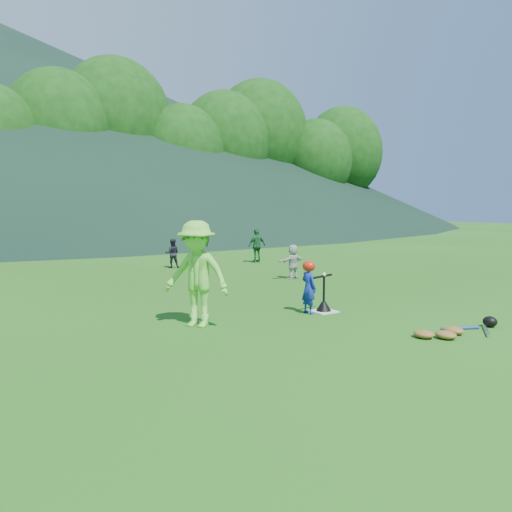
{
  "coord_description": "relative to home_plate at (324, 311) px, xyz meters",
  "views": [
    {
      "loc": [
        -6.26,
        -7.46,
        2.02
      ],
      "look_at": [
        0.0,
        2.5,
        0.9
      ],
      "focal_mm": 35.0,
      "sensor_mm": 36.0,
      "label": 1
    }
  ],
  "objects": [
    {
      "name": "outfield_fence",
      "position": [
        0.0,
        28.0,
        0.69
      ],
      "size": [
        70.07,
        0.08,
        1.33
      ],
      "color": "gray",
      "rests_on": "ground"
    },
    {
      "name": "ground",
      "position": [
        0.0,
        0.0,
        -0.01
      ],
      "size": [
        120.0,
        120.0,
        0.0
      ],
      "primitive_type": "plane",
      "color": "#204F12",
      "rests_on": "ground"
    },
    {
      "name": "adult_coach",
      "position": [
        -2.63,
        0.22,
        0.9
      ],
      "size": [
        1.25,
        1.35,
        1.82
      ],
      "primitive_type": "imported",
      "rotation": [
        0.0,
        0.0,
        -0.93
      ],
      "color": "#68D23D",
      "rests_on": "ground"
    },
    {
      "name": "fielder_b",
      "position": [
        0.33,
        8.4,
        0.48
      ],
      "size": [
        0.59,
        0.53,
        0.99
      ],
      "primitive_type": "imported",
      "rotation": [
        0.0,
        0.0,
        2.73
      ],
      "color": "black",
      "rests_on": "ground"
    },
    {
      "name": "baseball",
      "position": [
        0.0,
        0.0,
        0.73
      ],
      "size": [
        0.08,
        0.08,
        0.08
      ],
      "primitive_type": "sphere",
      "color": "white",
      "rests_on": "batting_tee"
    },
    {
      "name": "tree_line",
      "position": [
        0.2,
        33.83,
        8.2
      ],
      "size": [
        70.04,
        11.4,
        14.82
      ],
      "color": "#382314",
      "rests_on": "ground"
    },
    {
      "name": "fielder_c",
      "position": [
        3.7,
        8.33,
        0.62
      ],
      "size": [
        0.76,
        0.35,
        1.27
      ],
      "primitive_type": "imported",
      "rotation": [
        0.0,
        0.0,
        3.19
      ],
      "color": "#1A582A",
      "rests_on": "ground"
    },
    {
      "name": "batter_gear",
      "position": [
        -0.32,
        0.04,
        0.89
      ],
      "size": [
        0.73,
        0.26,
        0.36
      ],
      "color": "red",
      "rests_on": "ground"
    },
    {
      "name": "batting_tee",
      "position": [
        0.0,
        0.0,
        0.12
      ],
      "size": [
        0.3,
        0.3,
        0.68
      ],
      "color": "black",
      "rests_on": "home_plate"
    },
    {
      "name": "equipment_pile",
      "position": [
        0.64,
        -2.49,
        0.06
      ],
      "size": [
        1.8,
        0.75,
        0.19
      ],
      "color": "olive",
      "rests_on": "ground"
    },
    {
      "name": "fielder_d",
      "position": [
        2.22,
        4.05,
        0.49
      ],
      "size": [
        0.97,
        0.48,
        1.0
      ],
      "primitive_type": "imported",
      "rotation": [
        0.0,
        0.0,
        3.35
      ],
      "color": "#BABABA",
      "rests_on": "ground"
    },
    {
      "name": "home_plate",
      "position": [
        0.0,
        0.0,
        0.0
      ],
      "size": [
        0.45,
        0.45,
        0.02
      ],
      "primitive_type": "cube",
      "color": "silver",
      "rests_on": "ground"
    },
    {
      "name": "batter_child",
      "position": [
        -0.35,
        0.04,
        0.49
      ],
      "size": [
        0.25,
        0.37,
        1.0
      ],
      "primitive_type": "imported",
      "rotation": [
        0.0,
        0.0,
        1.61
      ],
      "color": "#16299A",
      "rests_on": "ground"
    }
  ]
}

